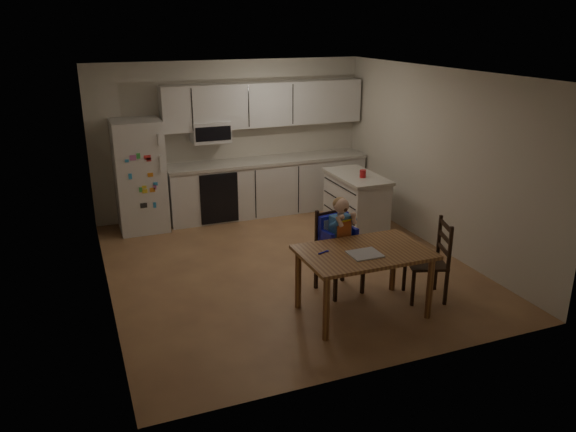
{
  "coord_description": "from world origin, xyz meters",
  "views": [
    {
      "loc": [
        -2.48,
        -6.34,
        3.07
      ],
      "look_at": [
        -0.32,
        -0.87,
        1.02
      ],
      "focal_mm": 35.0,
      "sensor_mm": 36.0,
      "label": 1
    }
  ],
  "objects_px": {
    "dining_table": "(364,259)",
    "chair_side": "(435,255)",
    "refrigerator": "(140,176)",
    "kitchen_island": "(356,202)",
    "red_cup": "(363,174)",
    "chair_booster": "(338,235)"
  },
  "relations": [
    {
      "from": "dining_table",
      "to": "chair_side",
      "type": "xyz_separation_m",
      "value": [
        0.94,
        0.02,
        -0.11
      ]
    },
    {
      "from": "refrigerator",
      "to": "chair_booster",
      "type": "height_order",
      "value": "refrigerator"
    },
    {
      "from": "red_cup",
      "to": "dining_table",
      "type": "bearing_deg",
      "value": -118.13
    },
    {
      "from": "refrigerator",
      "to": "dining_table",
      "type": "relative_size",
      "value": 1.22
    },
    {
      "from": "chair_booster",
      "to": "chair_side",
      "type": "relative_size",
      "value": 1.23
    },
    {
      "from": "refrigerator",
      "to": "kitchen_island",
      "type": "relative_size",
      "value": 1.43
    },
    {
      "from": "refrigerator",
      "to": "dining_table",
      "type": "distance_m",
      "value": 4.08
    },
    {
      "from": "kitchen_island",
      "to": "chair_booster",
      "type": "distance_m",
      "value": 2.12
    },
    {
      "from": "kitchen_island",
      "to": "dining_table",
      "type": "height_order",
      "value": "kitchen_island"
    },
    {
      "from": "red_cup",
      "to": "dining_table",
      "type": "height_order",
      "value": "red_cup"
    },
    {
      "from": "dining_table",
      "to": "chair_booster",
      "type": "height_order",
      "value": "chair_booster"
    },
    {
      "from": "refrigerator",
      "to": "red_cup",
      "type": "xyz_separation_m",
      "value": [
        3.05,
        -1.42,
        0.09
      ]
    },
    {
      "from": "kitchen_island",
      "to": "chair_side",
      "type": "distance_m",
      "value": 2.35
    },
    {
      "from": "refrigerator",
      "to": "chair_side",
      "type": "xyz_separation_m",
      "value": [
        2.82,
        -3.6,
        -0.31
      ]
    },
    {
      "from": "dining_table",
      "to": "chair_side",
      "type": "distance_m",
      "value": 0.95
    },
    {
      "from": "refrigerator",
      "to": "kitchen_island",
      "type": "distance_m",
      "value": 3.32
    },
    {
      "from": "refrigerator",
      "to": "chair_side",
      "type": "relative_size",
      "value": 1.79
    },
    {
      "from": "chair_booster",
      "to": "chair_side",
      "type": "distance_m",
      "value": 1.13
    },
    {
      "from": "refrigerator",
      "to": "dining_table",
      "type": "bearing_deg",
      "value": -62.61
    },
    {
      "from": "kitchen_island",
      "to": "chair_side",
      "type": "height_order",
      "value": "chair_side"
    },
    {
      "from": "kitchen_island",
      "to": "red_cup",
      "type": "relative_size",
      "value": 10.44
    },
    {
      "from": "kitchen_island",
      "to": "red_cup",
      "type": "distance_m",
      "value": 0.52
    }
  ]
}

